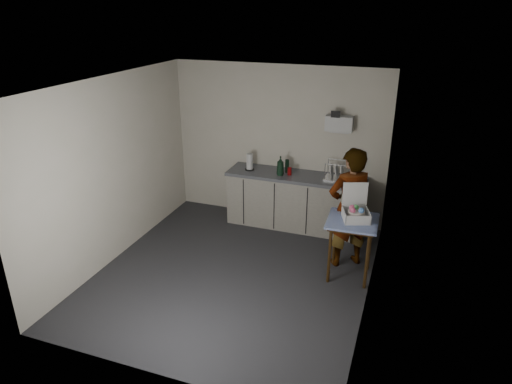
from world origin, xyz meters
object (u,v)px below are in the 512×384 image
(standing_man, at_px, (349,208))
(bakery_box, at_px, (356,212))
(side_table, at_px, (352,227))
(soap_bottle, at_px, (280,166))
(paper_towel, at_px, (250,162))
(kitchen_counter, at_px, (295,202))
(dish_rack, at_px, (337,175))
(dark_bottle, at_px, (287,166))
(soda_can, at_px, (290,171))

(standing_man, bearing_deg, bakery_box, 78.25)
(side_table, distance_m, soap_bottle, 1.78)
(side_table, distance_m, paper_towel, 2.26)
(kitchen_counter, relative_size, side_table, 2.65)
(dish_rack, bearing_deg, dark_bottle, 177.54)
(dish_rack, bearing_deg, standing_man, -70.11)
(soda_can, xyz_separation_m, dark_bottle, (-0.07, 0.10, 0.05))
(side_table, height_order, soda_can, soda_can)
(soap_bottle, bearing_deg, side_table, -40.20)
(standing_man, distance_m, soap_bottle, 1.49)
(soap_bottle, relative_size, soda_can, 2.53)
(kitchen_counter, height_order, soda_can, soda_can)
(standing_man, height_order, dark_bottle, standing_man)
(dark_bottle, bearing_deg, dish_rack, -2.46)
(kitchen_counter, xyz_separation_m, standing_man, (1.00, -0.91, 0.44))
(side_table, xyz_separation_m, soap_bottle, (-1.33, 1.13, 0.33))
(side_table, xyz_separation_m, bakery_box, (0.03, 0.03, 0.21))
(side_table, bearing_deg, dark_bottle, 132.45)
(kitchen_counter, bearing_deg, bakery_box, -46.75)
(soap_bottle, height_order, soda_can, soap_bottle)
(paper_towel, distance_m, bakery_box, 2.25)
(soap_bottle, xyz_separation_m, dish_rack, (0.90, 0.13, -0.09))
(soap_bottle, distance_m, dark_bottle, 0.18)
(side_table, height_order, dark_bottle, dark_bottle)
(kitchen_counter, relative_size, soap_bottle, 7.15)
(dark_bottle, distance_m, dish_rack, 0.83)
(soda_can, relative_size, paper_towel, 0.45)
(kitchen_counter, relative_size, dish_rack, 5.47)
(soda_can, xyz_separation_m, paper_towel, (-0.69, 0.02, 0.07))
(kitchen_counter, height_order, bakery_box, bakery_box)
(dish_rack, bearing_deg, soap_bottle, -171.90)
(standing_man, xyz_separation_m, dish_rack, (-0.34, 0.94, 0.11))
(bakery_box, bearing_deg, soap_bottle, 122.37)
(kitchen_counter, height_order, paper_towel, paper_towel)
(paper_towel, relative_size, bakery_box, 0.60)
(standing_man, relative_size, paper_towel, 6.27)
(soda_can, xyz_separation_m, dish_rack, (0.76, 0.06, 0.00))
(kitchen_counter, bearing_deg, soda_can, -159.03)
(paper_towel, bearing_deg, dish_rack, 1.88)
(soap_bottle, bearing_deg, standing_man, -33.29)
(kitchen_counter, height_order, dish_rack, dish_rack)
(paper_towel, bearing_deg, soap_bottle, -8.20)
(standing_man, bearing_deg, dish_rack, -105.69)
(kitchen_counter, relative_size, dark_bottle, 10.39)
(kitchen_counter, relative_size, paper_towel, 8.13)
(standing_man, relative_size, soap_bottle, 5.51)
(side_table, bearing_deg, soda_can, 133.08)
(soda_can, distance_m, paper_towel, 0.69)
(kitchen_counter, bearing_deg, dish_rack, 2.23)
(dark_bottle, relative_size, paper_towel, 0.78)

